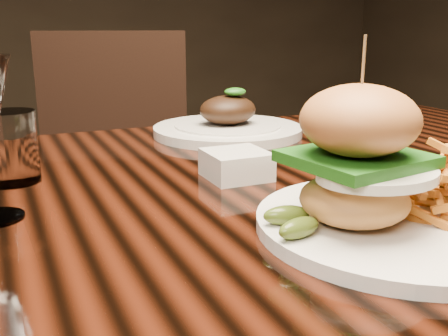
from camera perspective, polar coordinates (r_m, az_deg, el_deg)
name	(u,v)px	position (r m, az deg, el deg)	size (l,w,h in m)	color
dining_table	(225,231)	(0.78, 0.14, -6.88)	(1.60, 0.90, 0.75)	black
burger_plate	(398,183)	(0.59, 18.42, -1.60)	(0.31, 0.31, 0.21)	silver
side_saucer	(408,204)	(0.68, 19.42, -3.71)	(0.14, 0.14, 0.02)	silver
ramekin	(236,165)	(0.76, 1.34, 0.37)	(0.09, 0.09, 0.04)	silver
water_tumbler	(10,147)	(0.79, -22.23, 2.10)	(0.08, 0.08, 0.10)	white
far_dish	(228,126)	(1.07, 0.42, 4.61)	(0.30, 0.30, 0.10)	silver
chair_far	(116,170)	(1.63, -11.70, -0.20)	(0.56, 0.57, 0.95)	black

